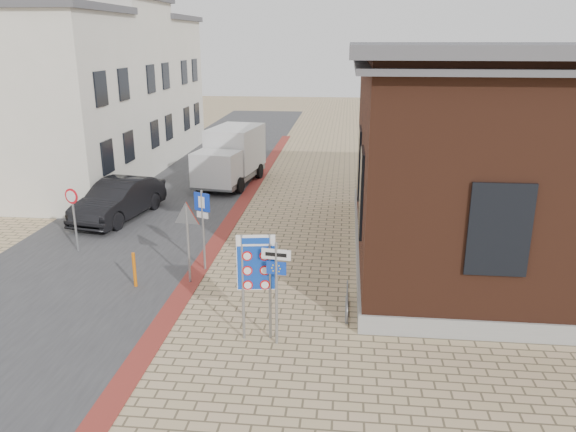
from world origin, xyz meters
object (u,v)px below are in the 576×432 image
at_px(sedan, 119,200).
at_px(parking_sign, 203,216).
at_px(border_sign, 256,265).
at_px(essen_sign, 276,278).
at_px(bollard, 134,270).
at_px(box_truck, 231,156).

height_order(sedan, parking_sign, parking_sign).
relative_size(border_sign, essen_sign, 1.04).
distance_m(essen_sign, bollard, 5.39).
height_order(sedan, essen_sign, essen_sign).
distance_m(sedan, border_sign, 11.31).
bearing_deg(sedan, border_sign, -41.56).
xyz_separation_m(box_truck, border_sign, (3.68, -14.95, 0.48)).
height_order(box_truck, border_sign, box_truck).
bearing_deg(essen_sign, sedan, 138.50).
xyz_separation_m(border_sign, parking_sign, (-2.30, 4.00, -0.14)).
bearing_deg(box_truck, essen_sign, -66.22).
distance_m(box_truck, bollard, 12.45).
xyz_separation_m(sedan, bollard, (3.00, -6.29, -0.26)).
bearing_deg(bollard, parking_sign, 40.86).
height_order(border_sign, bollard, border_sign).
distance_m(sedan, parking_sign, 6.80).
distance_m(border_sign, bollard, 4.93).
xyz_separation_m(essen_sign, parking_sign, (-2.80, 4.20, 0.06)).
distance_m(essen_sign, parking_sign, 5.05).
relative_size(box_truck, bollard, 5.16).
bearing_deg(parking_sign, bollard, -114.77).
distance_m(sedan, box_truck, 7.00).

